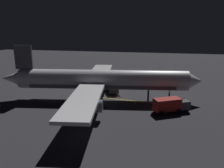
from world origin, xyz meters
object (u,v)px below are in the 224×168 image
Objects in this scene: baggage_truck at (170,105)px; traffic_cone_near_left at (116,96)px; airliner at (99,80)px; traffic_cone_under_wing at (120,96)px; ground_crew_worker at (169,92)px; traffic_cone_near_right at (136,103)px; traffic_cone_far at (118,94)px; catering_truck at (112,87)px.

traffic_cone_near_left is (-6.52, -10.98, -1.08)m from baggage_truck.
airliner is 74.60× the size of traffic_cone_under_wing.
ground_crew_worker is 3.16× the size of traffic_cone_under_wing.
traffic_cone_near_right is 5.44m from traffic_cone_under_wing.
ground_crew_worker reaches higher than traffic_cone_near_left.
traffic_cone_under_wing is at bearing 26.65° from traffic_cone_far.
traffic_cone_near_right and traffic_cone_far have the same top height.
traffic_cone_near_left is at bearing -74.57° from ground_crew_worker.
airliner is 74.60× the size of traffic_cone_near_left.
baggage_truck reaches higher than ground_crew_worker.
catering_truck reaches higher than traffic_cone_near_right.
baggage_truck is 1.12× the size of catering_truck.
ground_crew_worker is (-9.63, 0.30, -0.44)m from baggage_truck.
baggage_truck reaches higher than traffic_cone_under_wing.
ground_crew_worker reaches higher than traffic_cone_under_wing.
traffic_cone_near_right is 6.61m from traffic_cone_far.
catering_truck is at bearing -139.29° from traffic_cone_near_right.
ground_crew_worker is 10.86m from traffic_cone_under_wing.
traffic_cone_near_right and traffic_cone_under_wing have the same top height.
traffic_cone_under_wing is at bearing -124.10° from baggage_truck.
ground_crew_worker is (0.63, 12.86, -0.25)m from catering_truck.
traffic_cone_near_left is at bearing 128.93° from airliner.
traffic_cone_far is at bearing -81.50° from ground_crew_worker.
baggage_truck is 3.83× the size of ground_crew_worker.
ground_crew_worker is at bearing 111.14° from airliner.
baggage_truck is 12.12× the size of traffic_cone_near_left.
catering_truck is at bearing -157.06° from traffic_cone_near_left.
catering_truck is 9.56m from traffic_cone_near_right.
airliner is 74.60× the size of traffic_cone_far.
traffic_cone_near_left is (3.11, -11.27, -0.64)m from ground_crew_worker.
traffic_cone_under_wing is (3.36, 2.37, -0.89)m from catering_truck.
catering_truck is (-6.13, 1.38, -2.98)m from airliner.
airliner is 6.33m from traffic_cone_far.
airliner is at bearing -106.51° from baggage_truck.
catering_truck is (-10.26, -12.56, -0.19)m from baggage_truck.
airliner reaches higher than catering_truck.
airliner reaches higher than traffic_cone_far.
traffic_cone_far is at bearing -138.40° from traffic_cone_near_right.
catering_truck is 10.81× the size of traffic_cone_near_right.
airliner is 15.60m from ground_crew_worker.
traffic_cone_far is at bearing 140.29° from airliner.
traffic_cone_near_left and traffic_cone_far have the same top height.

